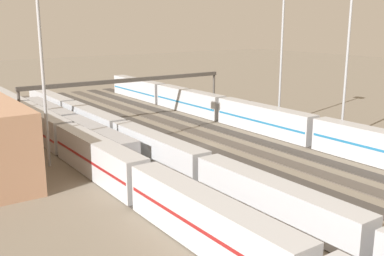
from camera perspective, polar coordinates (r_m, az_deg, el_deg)
name	(u,v)px	position (r m, az deg, el deg)	size (l,w,h in m)	color
ground_plane	(201,147)	(74.82, 1.20, -2.37)	(400.00, 400.00, 0.00)	#756B5B
track_bed_0	(286,130)	(87.75, 11.80, -0.27)	(140.00, 2.80, 0.12)	#4C443D
track_bed_1	(267,134)	(84.26, 9.46, -0.73)	(140.00, 2.80, 0.12)	#3D3833
track_bed_2	(247,138)	(80.92, 6.93, -1.22)	(140.00, 2.80, 0.12)	#3D3833
track_bed_3	(225,142)	(77.76, 4.18, -1.76)	(140.00, 2.80, 0.12)	#4C443D
track_bed_4	(201,146)	(74.80, 1.20, -2.33)	(140.00, 2.80, 0.12)	#3D3833
track_bed_5	(176,151)	(72.07, -2.01, -2.94)	(140.00, 2.80, 0.12)	#4C443D
track_bed_6	(149,156)	(69.59, -5.47, -3.59)	(140.00, 2.80, 0.12)	#4C443D
track_bed_7	(119,162)	(67.39, -9.18, -4.27)	(140.00, 2.80, 0.12)	#4C443D
track_bed_8	(87,168)	(65.50, -13.12, -4.97)	(140.00, 2.80, 0.12)	#3D3833
train_on_track_7	(70,125)	(84.42, -15.08, 0.37)	(47.20, 3.06, 3.80)	#A8AAB2
train_on_track_8	(97,158)	(61.18, -11.82, -3.70)	(119.80, 3.06, 5.00)	#B7BABF
train_on_track_6	(156,147)	(67.12, -4.53, -2.46)	(119.80, 3.00, 3.80)	#B7BABF
train_on_track_1	(264,119)	(84.46, 9.00, 1.09)	(119.80, 3.06, 5.00)	#B7BABF
light_mast_0	(282,40)	(90.96, 11.27, 10.75)	(2.80, 0.70, 25.83)	#9EA0A5
light_mast_1	(41,46)	(65.23, -18.51, 9.82)	(2.80, 0.70, 26.60)	#9EA0A5
light_mast_2	(349,39)	(81.35, 19.11, 10.52)	(2.80, 0.70, 27.12)	#9EA0A5
signal_gantry	(129,83)	(94.47, -7.92, 5.61)	(0.70, 45.00, 8.80)	#4C4742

